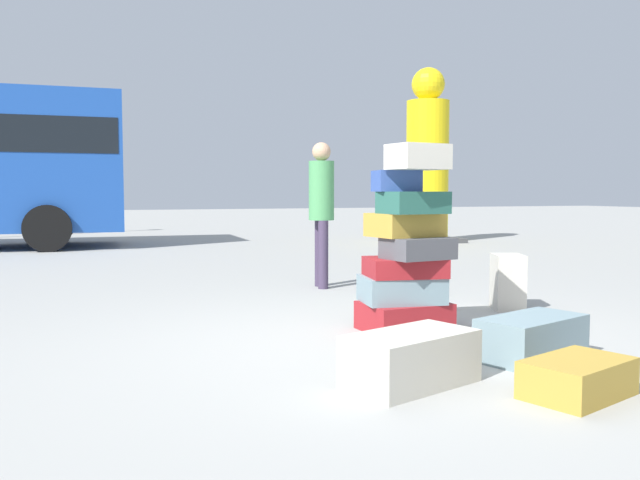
# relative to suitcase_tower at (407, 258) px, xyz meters

# --- Properties ---
(ground_plane) EXTENTS (80.00, 80.00, 0.00)m
(ground_plane) POSITION_rel_suitcase_tower_xyz_m (-0.45, -0.36, -0.60)
(ground_plane) COLOR #9E9E99
(suitcase_tower) EXTENTS (0.72, 0.74, 1.51)m
(suitcase_tower) POSITION_rel_suitcase_tower_xyz_m (0.00, 0.00, 0.00)
(suitcase_tower) COLOR maroon
(suitcase_tower) RESTS_ON ground
(suitcase_teal_upright_blue) EXTENTS (0.79, 0.59, 0.16)m
(suitcase_teal_upright_blue) POSITION_rel_suitcase_tower_xyz_m (0.97, 1.75, -0.52)
(suitcase_teal_upright_blue) COLOR #26594C
(suitcase_teal_upright_blue) RESTS_ON ground
(suitcase_tan_foreground_near) EXTENTS (0.71, 0.56, 0.21)m
(suitcase_tan_foreground_near) POSITION_rel_suitcase_tower_xyz_m (0.02, -1.90, -0.50)
(suitcase_tan_foreground_near) COLOR #B28C33
(suitcase_tan_foreground_near) RESTS_ON ground
(suitcase_slate_left_side) EXTENTS (0.86, 0.62, 0.29)m
(suitcase_slate_left_side) POSITION_rel_suitcase_tower_xyz_m (0.34, -1.13, -0.46)
(suitcase_slate_left_side) COLOR gray
(suitcase_slate_left_side) RESTS_ON ground
(suitcase_cream_right_side) EXTENTS (0.40, 0.45, 0.54)m
(suitcase_cream_right_side) POSITION_rel_suitcase_tower_xyz_m (1.41, 0.52, -0.34)
(suitcase_cream_right_side) COLOR beige
(suitcase_cream_right_side) RESTS_ON ground
(suitcase_cream_behind_tower) EXTENTS (0.88, 0.64, 0.31)m
(suitcase_cream_behind_tower) POSITION_rel_suitcase_tower_xyz_m (-0.73, -1.36, -0.45)
(suitcase_cream_behind_tower) COLOR beige
(suitcase_cream_behind_tower) RESTS_ON ground
(person_bearded_onlooker) EXTENTS (0.30, 0.34, 1.72)m
(person_bearded_onlooker) POSITION_rel_suitcase_tower_xyz_m (0.28, 2.57, 0.42)
(person_bearded_onlooker) COLOR #3F334C
(person_bearded_onlooker) RESTS_ON ground
(yellow_dummy_statue) EXTENTS (1.34, 1.34, 3.94)m
(yellow_dummy_statue) POSITION_rel_suitcase_tower_xyz_m (5.24, 8.44, 1.15)
(yellow_dummy_statue) COLOR yellow
(yellow_dummy_statue) RESTS_ON ground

